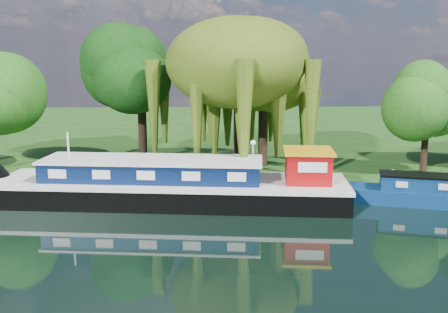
{
  "coord_description": "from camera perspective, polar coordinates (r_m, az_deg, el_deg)",
  "views": [
    {
      "loc": [
        -2.48,
        -21.27,
        8.18
      ],
      "look_at": [
        -1.54,
        6.09,
        2.8
      ],
      "focal_mm": 40.0,
      "sensor_mm": 36.0,
      "label": 1
    }
  ],
  "objects": [
    {
      "name": "ground",
      "position": [
        22.92,
        4.44,
        -9.83
      ],
      "size": [
        120.0,
        120.0,
        0.0
      ],
      "primitive_type": "plane",
      "color": "black"
    },
    {
      "name": "far_bank",
      "position": [
        55.89,
        0.6,
        2.94
      ],
      "size": [
        120.0,
        52.0,
        0.45
      ],
      "primitive_type": "cube",
      "color": "#193F11",
      "rests_on": "ground"
    },
    {
      "name": "dutch_barge",
      "position": [
        28.8,
        -5.68,
        -3.28
      ],
      "size": [
        20.35,
        6.61,
        4.22
      ],
      "rotation": [
        0.0,
        0.0,
        -0.11
      ],
      "color": "black",
      "rests_on": "ground"
    },
    {
      "name": "willow_left",
      "position": [
        34.54,
        1.72,
        10.43
      ],
      "size": [
        8.41,
        8.41,
        10.08
      ],
      "color": "black",
      "rests_on": "far_bank"
    },
    {
      "name": "willow_right",
      "position": [
        36.05,
        4.55,
        7.32
      ],
      "size": [
        6.03,
        6.03,
        7.35
      ],
      "color": "black",
      "rests_on": "far_bank"
    },
    {
      "name": "tree_far_mid",
      "position": [
        37.87,
        -9.49,
        9.08
      ],
      "size": [
        5.75,
        5.75,
        9.41
      ],
      "color": "black",
      "rests_on": "far_bank"
    },
    {
      "name": "tree_far_right",
      "position": [
        36.9,
        22.25,
        5.32
      ],
      "size": [
        4.01,
        4.01,
        6.56
      ],
      "color": "black",
      "rests_on": "far_bank"
    },
    {
      "name": "lamppost",
      "position": [
        32.42,
        3.34,
        0.87
      ],
      "size": [
        0.36,
        0.36,
        2.56
      ],
      "color": "silver",
      "rests_on": "far_bank"
    },
    {
      "name": "mooring_posts",
      "position": [
        30.6,
        1.8,
        -2.55
      ],
      "size": [
        19.16,
        0.16,
        1.0
      ],
      "color": "silver",
      "rests_on": "far_bank"
    }
  ]
}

